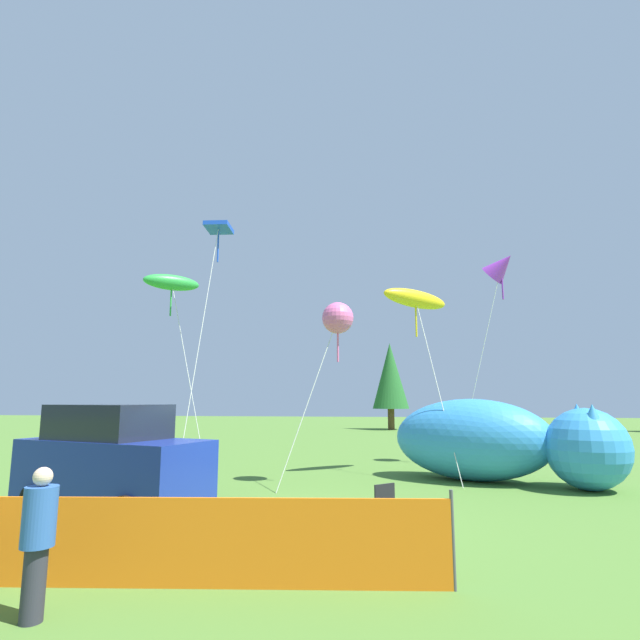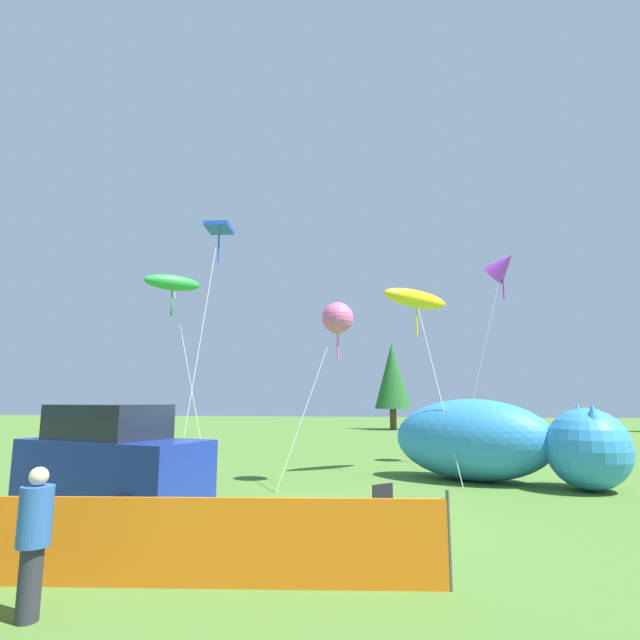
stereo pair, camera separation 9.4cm
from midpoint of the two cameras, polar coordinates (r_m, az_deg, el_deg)
ground_plane at (r=10.44m, az=-2.83°, el=-22.29°), size 120.00×120.00×0.00m
parked_car at (r=12.30m, az=-22.48°, el=-14.43°), size 4.61×2.98×2.28m
folding_chair at (r=9.59m, az=6.97°, el=-20.09°), size 0.67×0.67×0.90m
inflatable_cat at (r=15.88m, az=19.81°, el=-13.16°), size 6.54×4.44×2.40m
safety_fence at (r=7.42m, az=-18.49°, el=-22.90°), size 7.75×0.89×1.23m
spectator_in_grey_shirt at (r=6.83m, az=-29.53°, el=-20.64°), size 0.36×0.36×1.63m
kite_pink_octopus at (r=14.74m, az=2.20°, el=0.19°), size 1.97×1.85×5.24m
kite_yellow_hero at (r=17.28m, az=11.06°, el=2.34°), size 2.61×3.64×6.21m
kite_purple_delta at (r=20.20m, az=20.22°, el=5.81°), size 2.85×1.58×8.09m
kite_green_fish at (r=19.98m, az=-16.35°, el=4.05°), size 3.15×2.35×7.21m
kite_blue_box at (r=18.81m, az=-11.37°, el=9.81°), size 0.92×3.28×8.73m
horizon_tree_west at (r=40.97m, az=8.33°, el=-6.34°), size 2.90×2.90×6.93m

